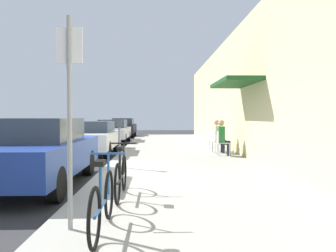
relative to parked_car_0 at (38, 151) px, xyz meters
The scene contains 16 objects.
ground_plane 1.76m from the parked_car_0, 46.12° to the left, with size 60.00×60.00×0.00m, color #2D2D30.
sidewalk_slab 4.65m from the parked_car_0, 43.18° to the left, with size 4.50×32.00×0.12m, color #9E9B93.
building_facade 6.76m from the parked_car_0, 28.70° to the left, with size 1.40×32.00×4.89m.
parked_car_0 is the anchor object (origin of this frame).
parked_car_1 6.04m from the parked_car_0, 90.00° to the left, with size 1.80×4.40×1.34m.
parked_car_2 12.25m from the parked_car_0, 90.00° to the left, with size 1.80×4.40×1.36m.
parked_car_3 18.35m from the parked_car_0, 90.00° to the left, with size 1.80×4.40×1.43m.
parking_meter 2.39m from the parked_car_0, 49.56° to the left, with size 0.12×0.10×1.32m.
street_sign 3.60m from the parked_car_0, 64.52° to the right, with size 0.32×0.06×2.60m.
bicycle_0 3.79m from the parked_car_0, 59.58° to the right, with size 0.46×1.71×0.90m.
bicycle_1 2.48m from the parked_car_0, 37.81° to the right, with size 0.46×1.71×0.90m.
cafe_chair_0 6.61m from the parked_car_0, 42.43° to the left, with size 0.47×0.47×0.87m.
seated_patron_0 6.65m from the parked_car_0, 42.05° to the left, with size 0.44×0.38×1.29m.
cafe_chair_1 7.26m from the parked_car_0, 47.79° to the left, with size 0.52×0.52×0.87m.
seated_patron_1 7.31m from the parked_car_0, 47.50° to the left, with size 0.48×0.42×1.29m.
cafe_chair_2 7.74m from the parked_car_0, 50.90° to the left, with size 0.52×0.52×0.87m.
Camera 1 is at (1.45, -8.33, 1.49)m, focal length 35.18 mm.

